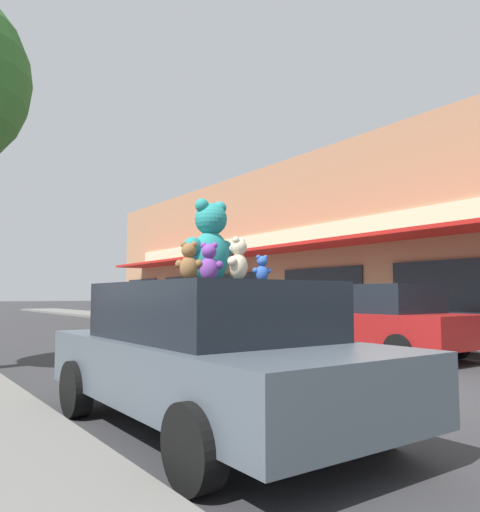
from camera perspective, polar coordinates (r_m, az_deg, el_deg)
The scene contains 10 objects.
ground_plane at distance 7.54m, azimuth 17.23°, elevation -14.62°, with size 260.00×260.00×0.00m, color #333335.
storefront_row at distance 26.52m, azimuth 16.60°, elevation 0.30°, with size 16.67×32.25×7.02m.
plush_art_car at distance 5.15m, azimuth -3.45°, elevation -10.91°, with size 2.09×4.25×1.48m.
teddy_bear_giant at distance 5.12m, azimuth -3.40°, elevation 1.54°, with size 0.64×0.41×0.85m.
teddy_bear_purple at distance 4.65m, azimuth -3.57°, elevation -0.74°, with size 0.26×0.23×0.36m.
teddy_bear_cream at distance 4.22m, azimuth -0.18°, elevation -0.36°, with size 0.27×0.21×0.36m.
teddy_bear_brown at distance 4.26m, azimuth -5.88°, elevation -0.61°, with size 0.23×0.22×0.33m.
teddy_bear_yellow at distance 5.38m, azimuth -0.24°, elevation -1.95°, with size 0.17×0.13×0.23m.
teddy_bear_blue at distance 4.84m, azimuth 2.53°, elevation -1.48°, with size 0.20×0.14×0.26m.
parked_car_far_center at distance 11.72m, azimuth 14.61°, elevation -6.91°, with size 2.08×4.78×1.59m.
Camera 1 is at (-5.87, -4.54, 1.34)m, focal length 35.00 mm.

